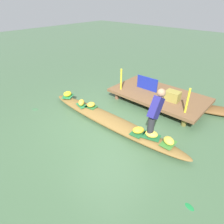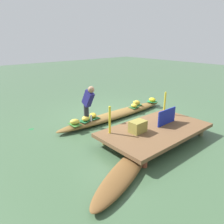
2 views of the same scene
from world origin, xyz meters
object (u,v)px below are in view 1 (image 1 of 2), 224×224
object	(u,v)px
banana_bunch_5	(138,130)
banana_bunch_3	(68,94)
water_bottle	(151,129)
vendor_person	(155,111)
moored_boat	(220,111)
market_banner	(147,84)
produce_crate	(173,96)
banana_bunch_0	(169,141)
banana_bunch_4	(91,105)
banana_bunch_1	(81,103)
banana_bunch_2	(152,134)
vendor_boat	(110,121)

from	to	relation	value
banana_bunch_5	banana_bunch_3	bearing A→B (deg)	178.65
water_bottle	vendor_person	bearing A→B (deg)	-22.54
moored_boat	banana_bunch_5	world-z (taller)	banana_bunch_5
moored_boat	banana_bunch_3	distance (m)	5.06
market_banner	produce_crate	world-z (taller)	market_banner
banana_bunch_0	banana_bunch_5	size ratio (longest dim) A/B	0.97
banana_bunch_0	banana_bunch_4	bearing A→B (deg)	-179.77
moored_boat	banana_bunch_1	distance (m)	4.43
moored_boat	banana_bunch_2	size ratio (longest dim) A/B	8.36
banana_bunch_2	vendor_person	distance (m)	0.61
banana_bunch_3	banana_bunch_5	bearing A→B (deg)	-1.35
produce_crate	vendor_person	bearing A→B (deg)	-77.94
vendor_person	produce_crate	size ratio (longest dim) A/B	2.70
banana_bunch_1	vendor_person	world-z (taller)	vendor_person
banana_bunch_2	banana_bunch_3	bearing A→B (deg)	-179.83
banana_bunch_4	water_bottle	size ratio (longest dim) A/B	1.25
moored_boat	vendor_person	world-z (taller)	vendor_person
banana_bunch_3	market_banner	xyz separation A→B (m)	(1.89, 2.07, 0.27)
banana_bunch_4	produce_crate	bearing A→B (deg)	45.97
banana_bunch_4	market_banner	bearing A→B (deg)	70.14
banana_bunch_3	water_bottle	world-z (taller)	water_bottle
moored_boat	market_banner	size ratio (longest dim) A/B	3.21
moored_boat	produce_crate	xyz separation A→B (m)	(-1.28, -0.83, 0.42)
banana_bunch_2	water_bottle	distance (m)	0.18
moored_boat	banana_bunch_3	world-z (taller)	banana_bunch_3
banana_bunch_2	market_banner	distance (m)	2.56
banana_bunch_2	market_banner	bearing A→B (deg)	125.94
banana_bunch_2	water_bottle	size ratio (longest dim) A/B	1.52
banana_bunch_1	banana_bunch_2	world-z (taller)	banana_bunch_1
banana_bunch_2	vendor_person	size ratio (longest dim) A/B	0.26
moored_boat	banana_bunch_1	xyz separation A→B (m)	(-3.38, -2.84, 0.23)
banana_bunch_4	banana_bunch_0	bearing A→B (deg)	0.23
banana_bunch_1	banana_bunch_5	size ratio (longest dim) A/B	0.95
banana_bunch_5	produce_crate	xyz separation A→B (m)	(-0.08, 1.98, 0.21)
banana_bunch_4	vendor_person	world-z (taller)	vendor_person
banana_bunch_2	banana_bunch_3	world-z (taller)	banana_bunch_3
banana_bunch_5	market_banner	distance (m)	2.45
banana_bunch_1	banana_bunch_5	xyz separation A→B (m)	(2.19, 0.03, -0.02)
banana_bunch_3	banana_bunch_5	world-z (taller)	banana_bunch_3
vendor_boat	produce_crate	size ratio (longest dim) A/B	11.19
banana_bunch_0	vendor_person	xyz separation A→B (m)	(-0.48, 0.06, 0.59)
banana_bunch_3	market_banner	distance (m)	2.82
vendor_person	banana_bunch_4	bearing A→B (deg)	-178.03
banana_bunch_5	vendor_person	xyz separation A→B (m)	(0.30, 0.19, 0.60)
banana_bunch_5	water_bottle	bearing A→B (deg)	43.92
banana_bunch_2	banana_bunch_4	world-z (taller)	banana_bunch_2
banana_bunch_2	banana_bunch_4	bearing A→B (deg)	179.18
banana_bunch_3	water_bottle	distance (m)	3.28
water_bottle	market_banner	distance (m)	2.39
moored_boat	banana_bunch_4	distance (m)	4.11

